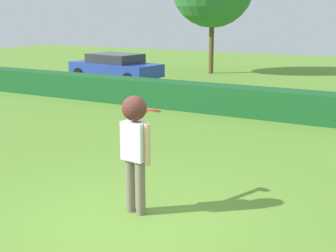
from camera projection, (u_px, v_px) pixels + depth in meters
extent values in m
plane|color=olive|center=(131.00, 221.00, 6.94)|extent=(60.00, 60.00, 0.00)
cylinder|color=#76675E|center=(130.00, 185.00, 7.20)|extent=(0.14, 0.14, 0.84)
cylinder|color=#76675E|center=(141.00, 188.00, 7.08)|extent=(0.14, 0.14, 0.84)
cube|color=silver|center=(135.00, 141.00, 6.98)|extent=(0.40, 0.26, 0.58)
cylinder|color=tan|center=(134.00, 120.00, 7.28)|extent=(0.16, 0.62, 0.30)
cylinder|color=tan|center=(147.00, 145.00, 6.85)|extent=(0.09, 0.09, 0.62)
sphere|color=tan|center=(134.00, 110.00, 6.87)|extent=(0.22, 0.22, 0.22)
sphere|color=#4F2623|center=(134.00, 108.00, 6.87)|extent=(0.37, 0.37, 0.37)
cylinder|color=red|center=(154.00, 110.00, 7.50)|extent=(0.23, 0.23, 0.09)
cube|color=#195426|center=(284.00, 105.00, 13.55)|extent=(26.56, 0.90, 0.84)
cube|color=#263FA5|center=(115.00, 69.00, 20.98)|extent=(4.39, 2.24, 0.55)
cube|color=#2D333D|center=(115.00, 58.00, 20.88)|extent=(2.39, 1.84, 0.40)
cylinder|color=black|center=(153.00, 76.00, 20.85)|extent=(0.61, 0.18, 0.60)
cylinder|color=black|center=(128.00, 80.00, 19.53)|extent=(0.61, 0.18, 0.60)
cylinder|color=black|center=(105.00, 71.00, 22.57)|extent=(0.61, 0.18, 0.60)
cylinder|color=black|center=(78.00, 75.00, 21.25)|extent=(0.61, 0.18, 0.60)
cylinder|color=brown|center=(211.00, 43.00, 23.87)|extent=(0.25, 0.25, 3.09)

